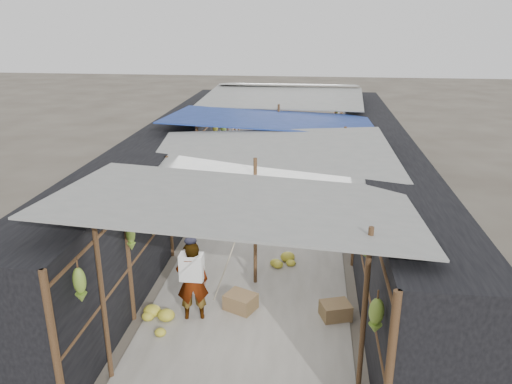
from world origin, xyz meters
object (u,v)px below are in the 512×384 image
at_px(black_basin, 334,201).
at_px(vendor_elderly, 192,281).
at_px(shopper_blue, 279,182).
at_px(vendor_seated, 334,191).
at_px(crate_near, 241,302).

height_order(black_basin, vendor_elderly, vendor_elderly).
bearing_deg(shopper_blue, black_basin, 10.55).
distance_m(black_basin, shopper_blue, 1.80).
distance_m(black_basin, vendor_seated, 0.39).
xyz_separation_m(black_basin, shopper_blue, (-1.52, -0.65, 0.71)).
relative_size(crate_near, vendor_seated, 0.58).
bearing_deg(crate_near, vendor_seated, 96.45).
bearing_deg(crate_near, vendor_elderly, -130.17).
bearing_deg(vendor_elderly, vendor_seated, -127.44).
distance_m(black_basin, vendor_elderly, 6.63).
height_order(crate_near, vendor_seated, vendor_seated).
relative_size(crate_near, vendor_elderly, 0.35).
distance_m(crate_near, vendor_seated, 5.83).
relative_size(black_basin, vendor_seated, 0.71).
distance_m(crate_near, vendor_elderly, 1.05).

